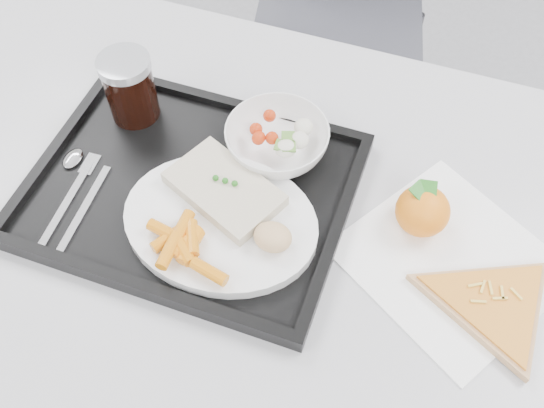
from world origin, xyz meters
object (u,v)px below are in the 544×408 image
at_px(tray, 191,190).
at_px(table, 243,241).
at_px(salad_bowl, 277,141).
at_px(tangerine, 423,211).
at_px(cola_glass, 130,87).
at_px(dinner_plate, 221,222).
at_px(pizza_slice, 492,304).

bearing_deg(tray, table, -8.66).
xyz_separation_m(table, salad_bowl, (0.01, 0.12, 0.11)).
distance_m(salad_bowl, tangerine, 0.23).
xyz_separation_m(salad_bowl, tangerine, (0.23, -0.05, -0.00)).
bearing_deg(cola_glass, table, -27.82).
distance_m(tray, cola_glass, 0.18).
xyz_separation_m(dinner_plate, tangerine, (0.25, 0.10, 0.01)).
distance_m(dinner_plate, salad_bowl, 0.15).
relative_size(tangerine, pizza_slice, 0.39).
relative_size(dinner_plate, salad_bowl, 1.78).
distance_m(table, cola_glass, 0.29).
relative_size(table, salad_bowl, 7.89).
xyz_separation_m(tray, tangerine, (0.32, 0.06, 0.03)).
bearing_deg(salad_bowl, tray, -131.59).
xyz_separation_m(tray, dinner_plate, (0.07, -0.04, 0.02)).
distance_m(cola_glass, tangerine, 0.46).
relative_size(salad_bowl, tangerine, 1.67).
bearing_deg(pizza_slice, table, 176.18).
bearing_deg(tray, tangerine, 10.20).
distance_m(table, pizza_slice, 0.36).
xyz_separation_m(tangerine, pizza_slice, (0.11, -0.09, -0.02)).
distance_m(tray, dinner_plate, 0.08).
distance_m(tangerine, pizza_slice, 0.15).
height_order(table, tray, tray).
relative_size(cola_glass, tangerine, 1.18).
xyz_separation_m(table, pizza_slice, (0.35, -0.02, 0.08)).
relative_size(table, dinner_plate, 4.44).
distance_m(table, salad_bowl, 0.16).
relative_size(table, tray, 2.67).
bearing_deg(tray, cola_glass, 143.21).
height_order(table, dinner_plate, dinner_plate).
bearing_deg(cola_glass, tray, -36.79).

